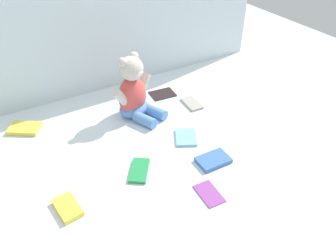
{
  "coord_description": "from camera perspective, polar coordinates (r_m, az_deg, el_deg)",
  "views": [
    {
      "loc": [
        -0.55,
        -1.03,
        0.9
      ],
      "look_at": [
        -0.01,
        -0.1,
        0.1
      ],
      "focal_mm": 35.72,
      "sensor_mm": 36.0,
      "label": 1
    }
  ],
  "objects": [
    {
      "name": "teddy_bear",
      "position": [
        1.54,
        -5.84,
        5.5
      ],
      "size": [
        0.24,
        0.25,
        0.3
      ],
      "rotation": [
        0.0,
        0.0,
        0.41
      ],
      "color": "#D84C47",
      "rests_on": "ground_plane"
    },
    {
      "name": "book_case_1",
      "position": [
        1.2,
        -16.75,
        -13.17
      ],
      "size": [
        0.08,
        0.12,
        0.02
      ],
      "primitive_type": "cube",
      "rotation": [
        0.0,
        0.0,
        0.12
      ],
      "color": "yellow",
      "rests_on": "ground_plane"
    },
    {
      "name": "book_case_7",
      "position": [
        1.33,
        7.73,
        -5.79
      ],
      "size": [
        0.13,
        0.09,
        0.02
      ],
      "primitive_type": "cube",
      "rotation": [
        0.0,
        0.0,
        4.68
      ],
      "color": "#3A68B4",
      "rests_on": "ground_plane"
    },
    {
      "name": "book_case_0",
      "position": [
        1.73,
        -0.94,
        5.54
      ],
      "size": [
        0.13,
        0.11,
        0.01
      ],
      "primitive_type": "cube",
      "rotation": [
        0.0,
        0.0,
        1.47
      ],
      "color": "black",
      "rests_on": "ground_plane"
    },
    {
      "name": "book_case_4",
      "position": [
        1.44,
        3.07,
        -1.93
      ],
      "size": [
        0.13,
        0.14,
        0.01
      ],
      "primitive_type": "cube",
      "rotation": [
        0.0,
        0.0,
        5.8
      ],
      "color": "#7DBCDF",
      "rests_on": "ground_plane"
    },
    {
      "name": "book_case_2",
      "position": [
        1.61,
        -23.28,
        -0.36
      ],
      "size": [
        0.16,
        0.15,
        0.02
      ],
      "primitive_type": "cube",
      "rotation": [
        0.0,
        0.0,
        4.13
      ],
      "color": "yellow",
      "rests_on": "ground_plane"
    },
    {
      "name": "ground_plane",
      "position": [
        1.47,
        -1.66,
        -1.02
      ],
      "size": [
        3.2,
        3.2,
        0.0
      ],
      "primitive_type": "plane",
      "color": "silver"
    },
    {
      "name": "book_case_3",
      "position": [
        1.66,
        4.07,
        3.87
      ],
      "size": [
        0.07,
        0.13,
        0.01
      ],
      "primitive_type": "cube",
      "rotation": [
        0.0,
        0.0,
        6.21
      ],
      "color": "#A09C91",
      "rests_on": "ground_plane"
    },
    {
      "name": "book_case_5",
      "position": [
        1.28,
        -4.92,
        -7.55
      ],
      "size": [
        0.13,
        0.14,
        0.01
      ],
      "primitive_type": "cube",
      "rotation": [
        0.0,
        0.0,
        2.53
      ],
      "color": "#26924C",
      "rests_on": "ground_plane"
    },
    {
      "name": "book_case_6",
      "position": [
        1.21,
        7.02,
        -11.31
      ],
      "size": [
        0.08,
        0.12,
        0.01
      ],
      "primitive_type": "cube",
      "rotation": [
        0.0,
        0.0,
        6.23
      ],
      "color": "#8F3F95",
      "rests_on": "ground_plane"
    },
    {
      "name": "backdrop_drape",
      "position": [
        1.71,
        -10.29,
        17.19
      ],
      "size": [
        1.74,
        0.03,
        0.69
      ],
      "primitive_type": "cube",
      "color": "silver",
      "rests_on": "ground_plane"
    }
  ]
}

